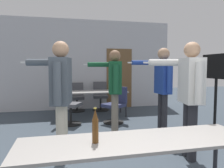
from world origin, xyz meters
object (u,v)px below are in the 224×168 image
(person_center_tall, at_px, (114,83))
(beer_bottle, at_px, (95,126))
(person_far_watching, at_px, (190,89))
(tv_screen, at_px, (216,86))
(person_left_plaid, at_px, (162,82))
(office_chair_far_left, at_px, (100,97))
(office_chair_mid_tucked, at_px, (77,98))
(office_chair_far_right, at_px, (115,106))
(office_chair_near_pushed, at_px, (68,106))
(person_near_casual, at_px, (60,90))

(person_center_tall, height_order, beer_bottle, person_center_tall)
(person_center_tall, height_order, person_far_watching, person_far_watching)
(tv_screen, xyz_separation_m, person_far_watching, (-1.33, -1.07, 0.07))
(person_left_plaid, bearing_deg, person_center_tall, 63.29)
(person_center_tall, relative_size, office_chair_far_left, 1.93)
(person_center_tall, height_order, office_chair_far_left, person_center_tall)
(office_chair_mid_tucked, bearing_deg, person_left_plaid, 120.18)
(office_chair_far_left, bearing_deg, office_chair_far_right, 99.28)
(person_center_tall, bearing_deg, person_left_plaid, -104.12)
(person_center_tall, height_order, office_chair_mid_tucked, person_center_tall)
(office_chair_far_right, distance_m, beer_bottle, 3.59)
(person_far_watching, relative_size, office_chair_near_pushed, 1.89)
(office_chair_far_right, relative_size, beer_bottle, 2.76)
(tv_screen, distance_m, person_far_watching, 1.71)
(person_near_casual, distance_m, office_chair_mid_tucked, 3.85)
(person_far_watching, bearing_deg, office_chair_near_pushed, 46.59)
(tv_screen, distance_m, beer_bottle, 3.61)
(tv_screen, relative_size, person_far_watching, 0.94)
(tv_screen, distance_m, office_chair_far_right, 2.40)
(person_far_watching, height_order, office_chair_far_left, person_far_watching)
(beer_bottle, bearing_deg, office_chair_mid_tucked, 87.81)
(office_chair_near_pushed, bearing_deg, person_far_watching, 62.79)
(person_left_plaid, height_order, person_far_watching, person_left_plaid)
(person_center_tall, xyz_separation_m, person_left_plaid, (0.92, -0.40, 0.04))
(tv_screen, height_order, office_chair_far_left, tv_screen)
(person_center_tall, relative_size, office_chair_far_right, 1.96)
(person_far_watching, relative_size, office_chair_far_left, 1.95)
(office_chair_far_right, bearing_deg, tv_screen, -159.97)
(person_near_casual, bearing_deg, person_far_watching, -89.28)
(office_chair_far_left, relative_size, office_chair_near_pushed, 0.96)
(person_far_watching, xyz_separation_m, office_chair_far_left, (-0.67, 4.05, -0.66))
(beer_bottle, bearing_deg, person_center_tall, 72.35)
(tv_screen, height_order, office_chair_mid_tucked, tv_screen)
(person_near_casual, height_order, office_chair_far_right, person_near_casual)
(office_chair_far_right, height_order, beer_bottle, beer_bottle)
(office_chair_far_left, xyz_separation_m, beer_bottle, (-0.96, -5.04, 0.45))
(person_left_plaid, relative_size, office_chair_mid_tucked, 2.01)
(tv_screen, height_order, office_chair_far_right, tv_screen)
(person_left_plaid, bearing_deg, office_chair_mid_tucked, 24.19)
(office_chair_near_pushed, bearing_deg, office_chair_far_right, 113.45)
(person_near_casual, relative_size, person_far_watching, 1.00)
(office_chair_near_pushed, height_order, office_chair_mid_tucked, office_chair_near_pushed)
(person_near_casual, xyz_separation_m, beer_bottle, (0.31, -1.35, -0.21))
(office_chair_far_left, relative_size, beer_bottle, 2.81)
(office_chair_far_right, bearing_deg, office_chair_mid_tucked, -8.32)
(tv_screen, relative_size, office_chair_near_pushed, 1.78)
(office_chair_near_pushed, distance_m, office_chair_mid_tucked, 1.67)
(tv_screen, distance_m, office_chair_near_pushed, 3.45)
(office_chair_far_left, height_order, office_chair_far_right, office_chair_far_left)
(office_chair_far_right, distance_m, office_chair_near_pushed, 1.20)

